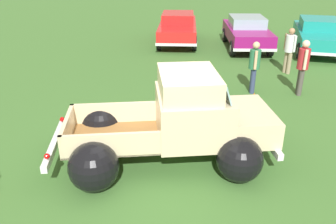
# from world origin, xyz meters

# --- Properties ---
(ground_plane) EXTENTS (80.00, 80.00, 0.00)m
(ground_plane) POSITION_xyz_m (0.00, 0.00, 0.00)
(ground_plane) COLOR #3D6B2D
(vintage_pickup_truck) EXTENTS (4.99, 3.83, 1.96)m
(vintage_pickup_truck) POSITION_xyz_m (0.37, 0.13, 0.76)
(vintage_pickup_truck) COLOR black
(vintage_pickup_truck) RESTS_ON ground
(show_car_0) EXTENTS (2.58, 4.78, 1.43)m
(show_car_0) POSITION_xyz_m (-1.90, 10.54, 0.78)
(show_car_0) COLOR black
(show_car_0) RESTS_ON ground
(show_car_1) EXTENTS (2.62, 4.49, 1.43)m
(show_car_1) POSITION_xyz_m (1.42, 10.23, 0.78)
(show_car_1) COLOR black
(show_car_1) RESTS_ON ground
(show_car_2) EXTENTS (1.91, 4.58, 1.43)m
(show_car_2) POSITION_xyz_m (4.54, 10.44, 0.78)
(show_car_2) COLOR black
(show_car_2) RESTS_ON ground
(spectator_0) EXTENTS (0.38, 0.54, 1.73)m
(spectator_0) POSITION_xyz_m (3.26, 4.62, 0.99)
(spectator_0) COLOR #4C4742
(spectator_0) RESTS_ON ground
(spectator_1) EXTENTS (0.48, 0.48, 1.66)m
(spectator_1) POSITION_xyz_m (3.04, 6.77, 0.95)
(spectator_1) COLOR gray
(spectator_1) RESTS_ON ground
(spectator_2) EXTENTS (0.37, 0.54, 1.63)m
(spectator_2) POSITION_xyz_m (1.83, 4.47, 0.93)
(spectator_2) COLOR navy
(spectator_2) RESTS_ON ground
(lane_cone_1) EXTENTS (0.36, 0.36, 0.63)m
(lane_cone_1) POSITION_xyz_m (1.88, 2.81, 0.31)
(lane_cone_1) COLOR black
(lane_cone_1) RESTS_ON ground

